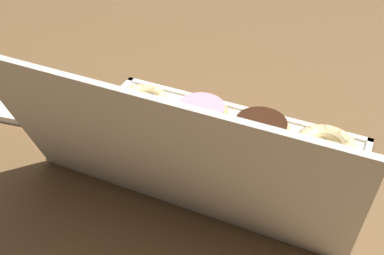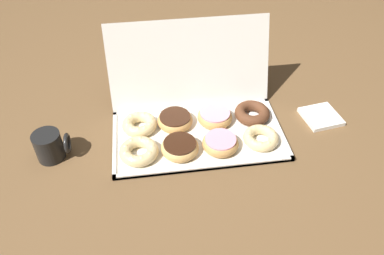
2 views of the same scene
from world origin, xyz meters
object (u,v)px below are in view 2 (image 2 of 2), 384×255
(chocolate_frosted_donut_1, at_px, (180,147))
(cruller_donut_3, at_px, (261,138))
(pink_frosted_donut_6, at_px, (215,116))
(chocolate_frosted_donut_5, at_px, (175,120))
(pink_frosted_donut_2, at_px, (220,143))
(napkin_stack, at_px, (321,117))
(cruller_donut_4, at_px, (139,124))
(coffee_mug, at_px, (50,145))
(chocolate_cake_ring_donut_7, at_px, (252,113))
(cruller_donut_0, at_px, (139,151))
(donut_box, at_px, (198,136))

(chocolate_frosted_donut_1, relative_size, cruller_donut_3, 1.04)
(pink_frosted_donut_6, bearing_deg, chocolate_frosted_donut_5, 179.06)
(pink_frosted_donut_2, relative_size, napkin_stack, 0.96)
(cruller_donut_4, relative_size, coffee_mug, 1.10)
(chocolate_frosted_donut_5, xyz_separation_m, chocolate_cake_ring_donut_7, (0.26, -0.00, -0.00))
(pink_frosted_donut_6, distance_m, napkin_stack, 0.37)
(chocolate_frosted_donut_1, bearing_deg, cruller_donut_3, 1.87)
(cruller_donut_0, xyz_separation_m, coffee_mug, (-0.27, 0.04, 0.02))
(donut_box, bearing_deg, cruller_donut_0, -161.38)
(pink_frosted_donut_2, bearing_deg, cruller_donut_3, 3.66)
(donut_box, distance_m, coffee_mug, 0.46)
(cruller_donut_4, bearing_deg, coffee_mug, -163.48)
(chocolate_frosted_donut_5, height_order, napkin_stack, chocolate_frosted_donut_5)
(chocolate_frosted_donut_5, distance_m, napkin_stack, 0.50)
(pink_frosted_donut_6, xyz_separation_m, napkin_stack, (0.37, -0.03, -0.02))
(donut_box, height_order, cruller_donut_3, cruller_donut_3)
(cruller_donut_0, bearing_deg, pink_frosted_donut_6, 25.95)
(pink_frosted_donut_6, bearing_deg, pink_frosted_donut_2, -92.82)
(cruller_donut_3, xyz_separation_m, cruller_donut_4, (-0.38, 0.12, 0.00))
(pink_frosted_donut_2, distance_m, chocolate_cake_ring_donut_7, 0.19)
(pink_frosted_donut_2, xyz_separation_m, cruller_donut_4, (-0.25, 0.12, -0.00))
(cruller_donut_4, bearing_deg, donut_box, -17.31)
(donut_box, height_order, napkin_stack, same)
(napkin_stack, bearing_deg, coffee_mug, -176.35)
(pink_frosted_donut_2, relative_size, coffee_mug, 1.09)
(napkin_stack, bearing_deg, cruller_donut_0, -170.97)
(pink_frosted_donut_2, height_order, coffee_mug, coffee_mug)
(donut_box, xyz_separation_m, coffee_mug, (-0.46, -0.02, 0.04))
(pink_frosted_donut_6, relative_size, coffee_mug, 1.13)
(pink_frosted_donut_2, xyz_separation_m, chocolate_frosted_donut_5, (-0.13, 0.13, -0.00))
(cruller_donut_4, xyz_separation_m, pink_frosted_donut_6, (0.25, 0.00, 0.00))
(chocolate_cake_ring_donut_7, height_order, napkin_stack, chocolate_cake_ring_donut_7)
(cruller_donut_4, relative_size, chocolate_frosted_donut_5, 0.97)
(chocolate_frosted_donut_1, distance_m, pink_frosted_donut_2, 0.13)
(cruller_donut_0, xyz_separation_m, cruller_donut_3, (0.39, 0.01, -0.00))
(chocolate_cake_ring_donut_7, bearing_deg, cruller_donut_4, -179.44)
(cruller_donut_3, relative_size, pink_frosted_donut_6, 0.96)
(cruller_donut_3, height_order, coffee_mug, coffee_mug)
(chocolate_frosted_donut_1, xyz_separation_m, cruller_donut_3, (0.26, 0.01, -0.00))
(chocolate_frosted_donut_5, xyz_separation_m, coffee_mug, (-0.39, -0.09, 0.02))
(chocolate_frosted_donut_1, relative_size, chocolate_cake_ring_donut_7, 0.98)
(chocolate_frosted_donut_5, bearing_deg, napkin_stack, -3.26)
(cruller_donut_0, height_order, napkin_stack, cruller_donut_0)
(donut_box, height_order, chocolate_frosted_donut_1, chocolate_frosted_donut_1)
(pink_frosted_donut_2, distance_m, chocolate_frosted_donut_5, 0.18)
(donut_box, relative_size, cruller_donut_0, 4.57)
(cruller_donut_4, relative_size, chocolate_cake_ring_donut_7, 0.96)
(cruller_donut_3, bearing_deg, cruller_donut_4, 162.92)
(cruller_donut_0, xyz_separation_m, chocolate_frosted_donut_5, (0.12, 0.13, -0.00))
(chocolate_cake_ring_donut_7, distance_m, coffee_mug, 0.66)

